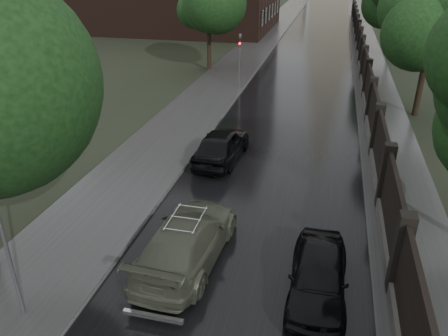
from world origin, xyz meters
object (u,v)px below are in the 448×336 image
car_right_near (318,276)px  lamp_post (4,237)px  hatchback_left (221,145)px  tree_right_c (397,2)px  tree_left_far (208,6)px  traffic_light (240,57)px  volga_sedan (187,240)px  tree_right_b (431,33)px

car_right_near → lamp_post: bearing=-160.0°
lamp_post → hatchback_left: bearing=76.0°
tree_right_c → hatchback_left: 29.36m
tree_left_far → traffic_light: 6.84m
volga_sedan → car_right_near: (4.19, -0.65, -0.09)m
lamp_post → car_right_near: 8.52m
car_right_near → traffic_light: bearing=108.0°
tree_left_far → tree_right_c: tree_left_far is taller
volga_sedan → hatchback_left: hatchback_left is taller
tree_right_b → lamp_post: bearing=-122.2°
tree_right_b → volga_sedan: 19.84m
tree_right_c → lamp_post: bearing=-108.5°
tree_left_far → car_right_near: (10.39, -25.66, -4.54)m
tree_right_c → hatchback_left: (-10.10, -27.25, -4.16)m
tree_right_c → car_right_near: (-5.11, -35.66, -4.25)m
tree_left_far → volga_sedan: bearing=-76.1°
tree_right_b → lamp_post: size_ratio=1.37×
hatchback_left → tree_right_c: bearing=-106.7°
traffic_light → hatchback_left: traffic_light is taller
tree_right_b → car_right_near: size_ratio=1.71×
tree_right_b → tree_right_c: same height
traffic_light → hatchback_left: size_ratio=0.87×
tree_right_b → car_right_near: bearing=-106.1°
tree_left_far → hatchback_left: size_ratio=1.60×
tree_right_b → hatchback_left: 14.32m
tree_left_far → lamp_post: size_ratio=1.45×
tree_right_b → hatchback_left: (-10.10, -9.25, -4.16)m
tree_right_c → traffic_light: (-11.80, -15.01, -2.55)m
lamp_post → tree_left_far: bearing=95.2°
car_right_near → tree_left_far: bearing=112.1°
lamp_post → volga_sedan: size_ratio=0.94×
tree_left_far → car_right_near: size_ratio=1.80×
lamp_post → car_right_near: bearing=20.0°
tree_right_b → hatchback_left: size_ratio=1.52×
tree_left_far → hatchback_left: (5.40, -17.25, -4.45)m
tree_left_far → volga_sedan: (6.20, -25.02, -4.46)m
tree_right_b → car_right_near: tree_right_b is taller
tree_right_c → car_right_near: 36.28m
tree_right_b → traffic_light: size_ratio=1.75×
tree_left_far → car_right_near: bearing=-68.0°
tree_left_far → hatchback_left: 18.62m
tree_right_b → tree_right_c: size_ratio=1.00×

